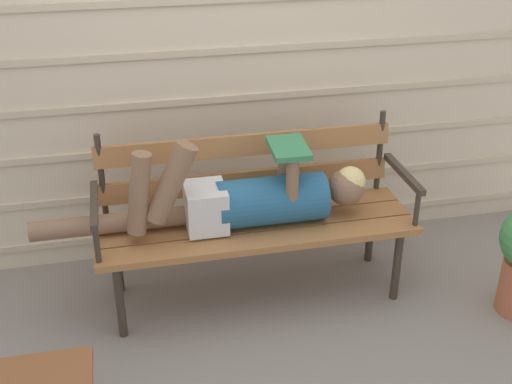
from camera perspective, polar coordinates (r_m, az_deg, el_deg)
name	(u,v)px	position (r m, az deg, el deg)	size (l,w,h in m)	color
ground_plane	(259,303)	(3.56, 0.29, -9.54)	(12.00, 12.00, 0.00)	gray
house_siding	(233,49)	(3.61, -1.99, 12.25)	(4.09, 0.08, 2.39)	beige
park_bench	(253,209)	(3.42, -0.25, -1.45)	(1.62, 0.50, 0.90)	#9E6638
reclining_person	(246,198)	(3.30, -0.89, -0.55)	(1.68, 0.25, 0.52)	#23567A
footstool	(43,384)	(2.89, -17.87, -15.49)	(0.40, 0.24, 0.30)	brown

